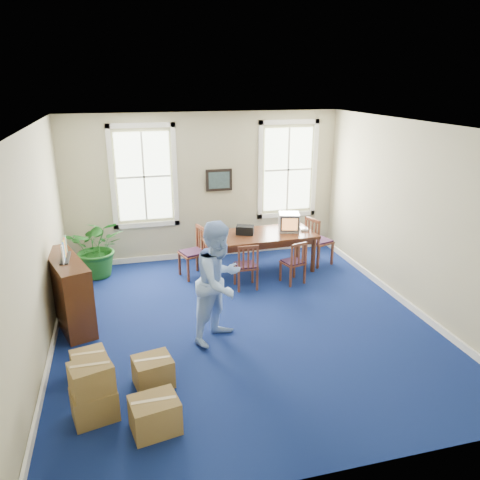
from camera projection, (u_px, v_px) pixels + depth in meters
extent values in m
plane|color=navy|center=(243.00, 323.00, 7.76)|extent=(6.50, 6.50, 0.00)
plane|color=white|center=(244.00, 126.00, 6.72)|extent=(6.50, 6.50, 0.00)
plane|color=#B4AC87|center=(205.00, 187.00, 10.22)|extent=(6.50, 0.00, 6.50)
plane|color=#B4AC87|center=(335.00, 337.00, 4.27)|extent=(6.50, 0.00, 6.50)
plane|color=#B4AC87|center=(36.00, 248.00, 6.53)|extent=(0.00, 6.50, 6.50)
plane|color=#B4AC87|center=(413.00, 218.00, 7.96)|extent=(0.00, 6.50, 6.50)
cube|color=white|center=(207.00, 253.00, 10.69)|extent=(6.00, 0.04, 0.12)
cube|color=white|center=(53.00, 344.00, 7.04)|extent=(0.04, 6.50, 0.12)
cube|color=white|center=(402.00, 300.00, 8.45)|extent=(0.04, 6.50, 0.12)
cube|color=white|center=(304.00, 229.00, 9.92)|extent=(0.20, 0.23, 0.05)
cube|color=black|center=(245.00, 230.00, 9.64)|extent=(0.42, 0.35, 0.18)
imported|color=#98BEFD|center=(219.00, 282.00, 7.02)|extent=(1.17, 1.15, 1.90)
cube|color=#482413|center=(68.00, 290.00, 7.57)|extent=(0.89, 1.57, 1.19)
imported|color=#1B5B1C|center=(98.00, 247.00, 9.44)|extent=(1.23, 1.11, 1.24)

